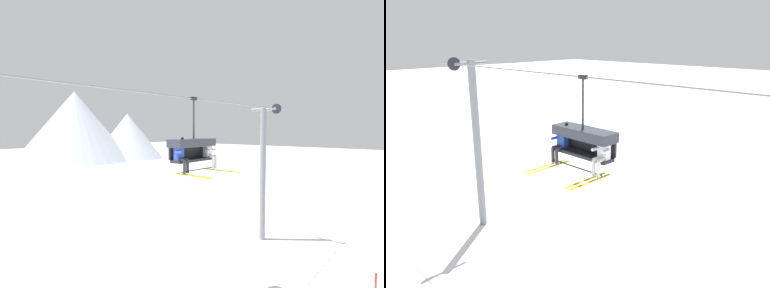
# 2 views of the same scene
# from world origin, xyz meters

# --- Properties ---
(lift_tower_near) EXTENTS (0.36, 1.88, 8.02)m
(lift_tower_near) POSITION_xyz_m (-7.36, -0.02, 4.18)
(lift_tower_near) COLOR slate
(lift_tower_near) RESTS_ON ground_plane
(lift_cable) EXTENTS (16.93, 0.05, 0.05)m
(lift_cable) POSITION_xyz_m (0.11, -0.80, 7.74)
(lift_cable) COLOR slate
(chairlift_chair) EXTENTS (2.15, 0.74, 2.74)m
(chairlift_chair) POSITION_xyz_m (0.13, -0.73, 5.94)
(chairlift_chair) COLOR #232328
(skier_blue) EXTENTS (0.48, 1.70, 1.34)m
(skier_blue) POSITION_xyz_m (-0.73, -0.94, 5.66)
(skier_blue) COLOR #2847B7
(skier_white) EXTENTS (0.46, 1.70, 1.23)m
(skier_white) POSITION_xyz_m (0.99, -0.95, 5.63)
(skier_white) COLOR silver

